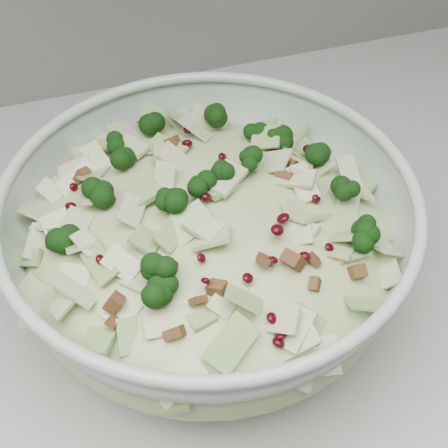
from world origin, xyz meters
name	(u,v)px	position (x,y,z in m)	size (l,w,h in m)	color
mixing_bowl	(210,246)	(-0.57, 1.60, 0.97)	(0.38, 0.38, 0.14)	#B5C7BA
salad	(209,228)	(-0.57, 1.60, 0.99)	(0.41, 0.41, 0.14)	#C4D28F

